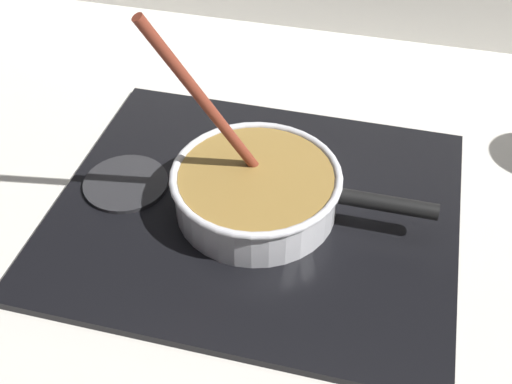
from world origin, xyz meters
TOP-DOWN VIEW (x-y plane):
  - ground at (0.00, 0.00)m, footprint 2.40×1.60m
  - hob_plate at (-0.04, 0.24)m, footprint 0.56×0.48m
  - burner_ring at (-0.04, 0.24)m, footprint 0.20×0.20m
  - spare_burner at (-0.24, 0.24)m, footprint 0.12×0.12m
  - cooking_pan at (-0.04, 0.24)m, footprint 0.37×0.24m

SIDE VIEW (x-z plane):
  - ground at x=0.00m, z-range -0.04..0.00m
  - hob_plate at x=-0.04m, z-range 0.00..0.01m
  - spare_burner at x=-0.24m, z-range 0.01..0.02m
  - burner_ring at x=-0.04m, z-range 0.01..0.02m
  - cooking_pan at x=-0.04m, z-range -0.11..0.20m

